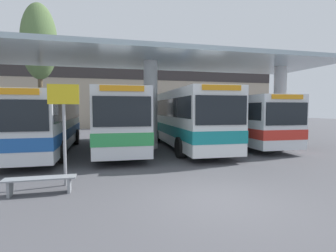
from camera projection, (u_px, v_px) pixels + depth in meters
ground_plane at (217, 201)px, 6.71m from camera, size 100.00×100.00×0.00m
townhouse_backdrop at (125, 91)px, 31.98m from camera, size 40.00×0.58×7.79m
station_canopy at (151, 69)px, 15.29m from camera, size 22.64×6.95×5.39m
transit_bus_left_bay at (45, 120)px, 14.12m from camera, size 2.91×10.75×3.09m
transit_bus_center_bay at (118, 118)px, 15.53m from camera, size 2.92×11.36×3.28m
transit_bus_right_bay at (185, 117)px, 15.92m from camera, size 2.94×10.78×3.36m
transit_bus_far_right_bay at (234, 118)px, 17.94m from camera, size 2.92×11.12×3.07m
waiting_bench_mid_platform at (40, 182)px, 7.22m from camera, size 1.88×0.44×0.46m
info_sign_platform at (64, 114)px, 7.90m from camera, size 0.90×0.09×3.09m
poplar_tree_behind_left at (39, 43)px, 20.35m from camera, size 2.67×2.67×10.52m
parked_car_street at (170, 120)px, 31.03m from camera, size 4.47×2.12×2.23m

